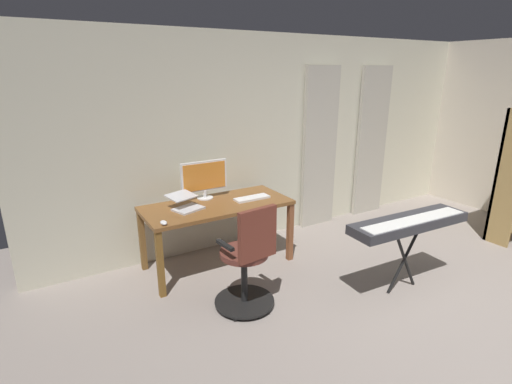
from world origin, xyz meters
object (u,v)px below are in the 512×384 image
Objects in this scene: desk at (217,211)px; computer_monitor at (204,178)px; piano_keyboard at (409,224)px; laptop at (186,204)px; office_chair at (248,262)px; computer_keyboard at (252,198)px; computer_mouse at (164,223)px.

desk is 0.41m from computer_monitor.
piano_keyboard reaches higher than desk.
laptop is 0.31× the size of piano_keyboard.
computer_monitor reaches higher than office_chair.
desk is at bearing -8.50° from computer_keyboard.
office_chair reaches higher than computer_keyboard.
office_chair is at bearing -15.63° from piano_keyboard.
desk is at bearing 75.30° from office_chair.
computer_keyboard reaches higher than desk.
computer_monitor is 2.18m from piano_keyboard.
desk is 0.42m from computer_keyboard.
office_chair is at bearing 130.90° from computer_mouse.
desk is 15.92× the size of computer_mouse.
desk is 2.95× the size of computer_monitor.
computer_keyboard is at bearing -168.33° from computer_mouse.
computer_keyboard is 0.31× the size of piano_keyboard.
computer_monitor is at bearing -81.38° from desk.
office_chair is 10.19× the size of computer_mouse.
laptop reaches higher than piano_keyboard.
computer_keyboard is 1.11m from computer_mouse.
office_chair is 2.52× the size of computer_keyboard.
office_chair is 1.26m from computer_monitor.
computer_monitor is (0.04, -0.24, 0.33)m from desk.
piano_keyboard is (-1.35, 1.42, 0.06)m from desk.
office_chair reaches higher than laptop.
laptop is 0.45m from computer_mouse.
computer_monitor is 1.34× the size of computer_keyboard.
computer_keyboard is at bearing 51.57° from office_chair.
laptop is (0.31, 0.22, -0.19)m from computer_monitor.
computer_monitor reaches higher than computer_keyboard.
laptop is at bearing -137.98° from computer_mouse.
office_chair is 1.05m from computer_keyboard.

